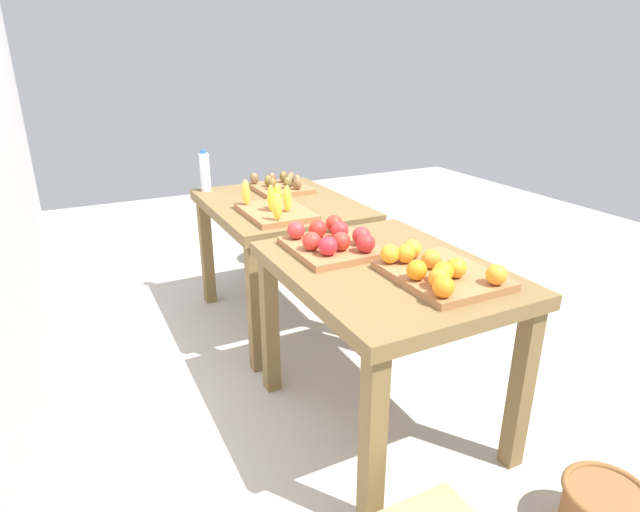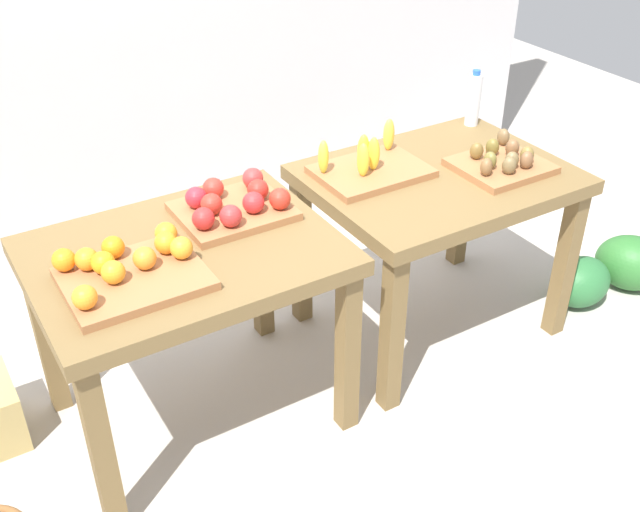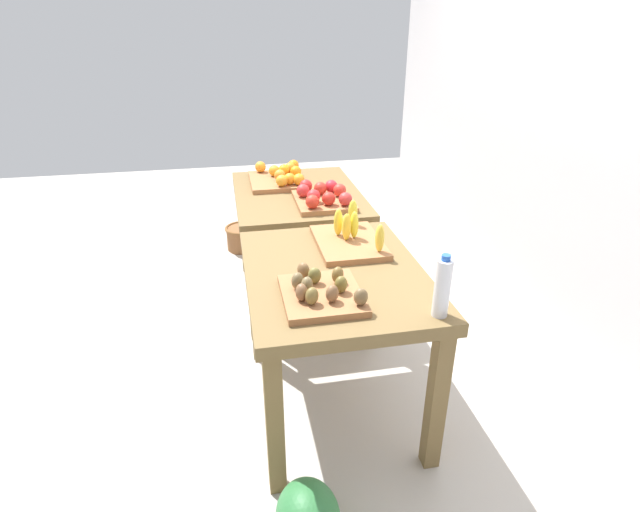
% 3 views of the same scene
% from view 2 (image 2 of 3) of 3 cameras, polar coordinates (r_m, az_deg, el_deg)
% --- Properties ---
extents(ground_plane, '(8.00, 8.00, 0.00)m').
position_cam_2_polar(ground_plane, '(3.29, 0.16, -8.13)').
color(ground_plane, '#B1AAA0').
extents(display_table_left, '(1.04, 0.80, 0.77)m').
position_cam_2_polar(display_table_left, '(2.70, -10.01, -1.52)').
color(display_table_left, brown).
rests_on(display_table_left, ground_plane).
extents(display_table_right, '(1.04, 0.80, 0.77)m').
position_cam_2_polar(display_table_right, '(3.19, 8.80, 4.39)').
color(display_table_right, brown).
rests_on(display_table_right, ground_plane).
extents(orange_bin, '(0.45, 0.36, 0.11)m').
position_cam_2_polar(orange_bin, '(2.50, -14.16, -0.93)').
color(orange_bin, '#9E663D').
rests_on(orange_bin, display_table_left).
extents(apple_bin, '(0.41, 0.34, 0.11)m').
position_cam_2_polar(apple_bin, '(2.79, -6.53, 3.85)').
color(apple_bin, '#9E663D').
rests_on(apple_bin, display_table_left).
extents(banana_crate, '(0.44, 0.32, 0.17)m').
position_cam_2_polar(banana_crate, '(3.08, 3.70, 6.74)').
color(banana_crate, '#9E663D').
rests_on(banana_crate, display_table_right).
extents(kiwi_bin, '(0.36, 0.32, 0.10)m').
position_cam_2_polar(kiwi_bin, '(3.20, 13.48, 6.88)').
color(kiwi_bin, '#9E663D').
rests_on(kiwi_bin, display_table_right).
extents(water_bottle, '(0.06, 0.06, 0.26)m').
position_cam_2_polar(water_bottle, '(3.58, 11.46, 11.46)').
color(water_bottle, silver).
rests_on(water_bottle, display_table_right).
extents(watermelon_pile, '(0.67, 0.43, 0.27)m').
position_cam_2_polar(watermelon_pile, '(3.89, 20.97, -1.03)').
color(watermelon_pile, '#2C6B2C').
rests_on(watermelon_pile, ground_plane).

